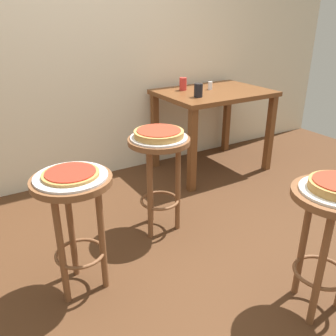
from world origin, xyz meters
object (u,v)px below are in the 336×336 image
Objects in this scene: pizza_leftside at (159,133)px; cup_far_edge at (183,84)px; serving_plate_middle at (71,177)px; pizza_middle at (71,174)px; stool_leftside at (159,163)px; stool_middle at (75,208)px; stool_foreground at (331,224)px; condiment_shaker at (210,86)px; dining_table at (213,104)px; serving_plate_leftside at (159,138)px; cup_near_edge at (198,90)px.

cup_far_edge is (0.76, 0.86, 0.11)m from pizza_leftside.
pizza_middle reaches higher than serving_plate_middle.
pizza_leftside reaches higher than serving_plate_middle.
pizza_leftside is at bearing -116.57° from stool_leftside.
serving_plate_middle is (-0.00, 0.00, 0.18)m from stool_middle.
stool_foreground is 1.97m from condiment_shaker.
stool_leftside is 1.21m from dining_table.
pizza_leftside is at bearing -116.57° from serving_plate_leftside.
condiment_shaker is (1.66, 1.05, 0.10)m from pizza_middle.
serving_plate_middle is at bearing -156.49° from pizza_leftside.
dining_table is at bearing 26.60° from cup_near_edge.
stool_middle is 6.02× the size of cup_near_edge.
cup_far_edge reaches higher than serving_plate_leftside.
pizza_middle is at bearing 141.66° from stool_foreground.
serving_plate_middle is 1.63m from cup_near_edge.
pizza_middle is (0.00, 0.00, 0.02)m from serving_plate_middle.
cup_far_edge is at bearing 154.74° from condiment_shaker.
condiment_shaker reaches higher than stool_foreground.
stool_middle is 0.76m from pizza_leftside.
dining_table reaches higher than pizza_leftside.
serving_plate_leftside is 1.21m from dining_table.
serving_plate_middle is 1.84m from cup_far_edge.
stool_middle is 9.30× the size of condiment_shaker.
cup_near_edge reaches higher than stool_foreground.
serving_plate_middle is 1.97m from condiment_shaker.
cup_far_edge is at bearing 38.97° from pizza_middle.
stool_middle is at bearing -14.04° from pizza_middle.
serving_plate_middle is 1.13× the size of pizza_leftside.
condiment_shaker is (0.99, 0.75, 0.09)m from pizza_leftside.
cup_near_edge reaches higher than serving_plate_leftside.
serving_plate_leftside is 3.29× the size of cup_near_edge.
stool_leftside is at bearing -141.90° from cup_near_edge.
cup_near_edge is (-0.28, -0.14, 0.18)m from dining_table.
pizza_leftside is 4.41× the size of condiment_shaker.
serving_plate_middle is 0.73m from pizza_leftside.
dining_table is at bearing 35.16° from stool_leftside.
serving_plate_middle is at bearing -141.03° from cup_far_edge.
stool_foreground is 2.11× the size of pizza_leftside.
stool_foreground is at bearing -73.43° from pizza_leftside.
cup_near_edge reaches higher than condiment_shaker.
stool_middle is 1.93m from dining_table.
dining_table is (0.66, 1.77, 0.13)m from stool_foreground.
pizza_leftside reaches higher than stool_middle.
stool_middle is 0.76m from serving_plate_leftside.
stool_foreground is at bearing -73.43° from stool_leftside.
pizza_middle is (-0.99, 0.79, 0.19)m from stool_foreground.
dining_table is at bearing 35.16° from pizza_leftside.
stool_middle is 6.02× the size of cup_far_edge.
stool_middle is (-0.99, 0.79, 0.00)m from stool_foreground.
stool_foreground is at bearing -109.95° from condiment_shaker.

